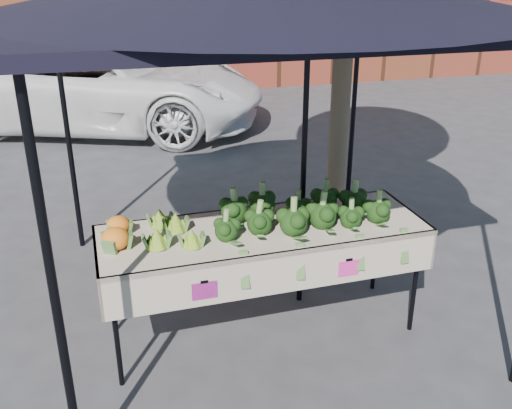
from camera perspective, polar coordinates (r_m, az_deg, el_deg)
name	(u,v)px	position (r m, az deg, el deg)	size (l,w,h in m)	color
ground	(277,332)	(4.71, 2.09, -12.31)	(90.00, 90.00, 0.00)	#343437
table	(263,281)	(4.48, 0.68, -7.46)	(2.42, 0.86, 0.90)	beige
canopy	(258,148)	(4.48, 0.16, 5.55)	(3.16, 3.16, 2.74)	black
broccoli_heap	(298,207)	(4.31, 4.14, -0.26)	(1.35, 0.55, 0.24)	black
romanesco_cluster	(171,225)	(4.14, -8.32, -1.95)	(0.42, 0.56, 0.19)	#94A72A
cauliflower_pair	(117,230)	(4.15, -13.43, -2.44)	(0.22, 0.42, 0.17)	orange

